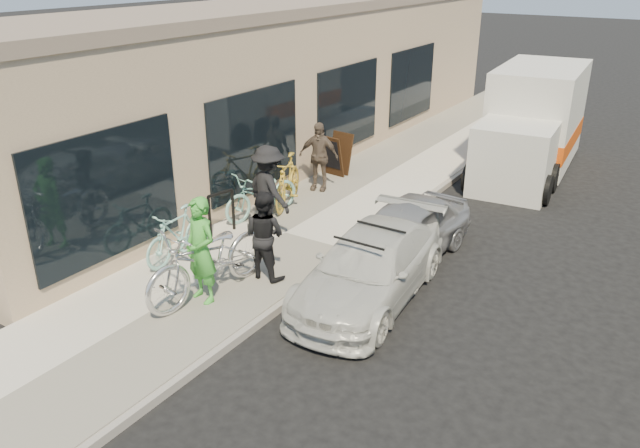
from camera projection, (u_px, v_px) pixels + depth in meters
The scene contains 17 objects.
ground at pixel (277, 339), 9.35m from camera, with size 120.00×120.00×0.00m, color black.
sidewalk at pixel (285, 236), 12.63m from camera, with size 3.00×34.00×0.15m, color beige.
curb at pixel (351, 254), 11.87m from camera, with size 0.12×34.00×0.13m, color gray.
storefront at pixel (294, 81), 17.29m from camera, with size 3.60×20.00×4.22m.
bike_rack at pixel (221, 208), 12.38m from camera, with size 0.20×0.61×0.88m.
sandwich_board at pixel (336, 154), 15.76m from camera, with size 0.70×0.71×1.04m.
sedan_white at pixel (370, 267), 10.29m from camera, with size 1.92×4.04×1.18m.
sedan_silver at pixel (405, 231), 11.62m from camera, with size 1.36×3.38×1.15m, color #9D9DA2.
moving_truck at pixel (532, 125), 16.47m from camera, with size 2.46×5.55×2.66m.
tandem_bike at pixel (209, 259), 10.04m from camera, with size 0.86×2.48×1.30m, color silver.
woman_rider at pixel (201, 250), 9.81m from camera, with size 0.64×0.42×1.75m, color green.
man_standing at pixel (265, 235), 10.59m from camera, with size 0.76×0.59×1.57m, color black.
cruiser_bike_a at pixel (178, 234), 11.32m from camera, with size 0.46×1.63×0.98m, color #86C8BD.
cruiser_bike_b at pixel (262, 194), 13.23m from camera, with size 0.67×1.91×1.00m, color #86C8BD.
cruiser_bike_c at pixel (288, 181), 13.80m from camera, with size 0.53×1.87×1.12m, color gold.
bystander_a at pixel (269, 190), 12.29m from camera, with size 1.16×0.67×1.80m, color black.
bystander_b at pixel (319, 156), 14.65m from camera, with size 0.96×0.40×1.63m, color brown.
Camera 1 is at (4.83, -6.30, 5.28)m, focal length 35.00 mm.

